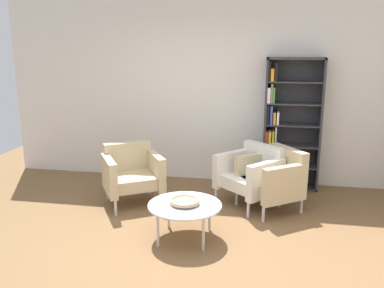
# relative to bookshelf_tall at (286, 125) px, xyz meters

# --- Properties ---
(ground_plane) EXTENTS (8.32, 8.32, 0.00)m
(ground_plane) POSITION_rel_bookshelf_tall_xyz_m (-1.14, -2.25, -0.93)
(ground_plane) COLOR brown
(plaster_back_panel) EXTENTS (6.40, 0.12, 2.90)m
(plaster_back_panel) POSITION_rel_bookshelf_tall_xyz_m (-1.14, 0.21, 0.52)
(plaster_back_panel) COLOR silver
(plaster_back_panel) RESTS_ON ground_plane
(bookshelf_tall) EXTENTS (0.80, 0.30, 1.90)m
(bookshelf_tall) POSITION_rel_bookshelf_tall_xyz_m (0.00, 0.00, 0.00)
(bookshelf_tall) COLOR #333338
(bookshelf_tall) RESTS_ON ground_plane
(coffee_table_low) EXTENTS (0.80, 0.80, 0.40)m
(coffee_table_low) POSITION_rel_bookshelf_tall_xyz_m (-1.13, -1.90, -0.56)
(coffee_table_low) COLOR silver
(coffee_table_low) RESTS_ON ground_plane
(decorative_bowl) EXTENTS (0.32, 0.32, 0.05)m
(decorative_bowl) POSITION_rel_bookshelf_tall_xyz_m (-1.13, -1.90, -0.50)
(decorative_bowl) COLOR tan
(decorative_bowl) RESTS_ON coffee_table_low
(armchair_spare_guest) EXTENTS (0.94, 0.92, 0.78)m
(armchair_spare_guest) POSITION_rel_bookshelf_tall_xyz_m (-2.02, -0.99, -0.52)
(armchair_spare_guest) COLOR #C6B289
(armchair_spare_guest) RESTS_ON ground_plane
(armchair_by_bookshelf) EXTENTS (0.95, 0.95, 0.78)m
(armchair_by_bookshelf) POSITION_rel_bookshelf_tall_xyz_m (-0.46, -0.75, -0.52)
(armchair_by_bookshelf) COLOR white
(armchair_by_bookshelf) RESTS_ON ground_plane
(armchair_near_window) EXTENTS (0.93, 0.95, 0.78)m
(armchair_near_window) POSITION_rel_bookshelf_tall_xyz_m (-0.17, -0.86, -0.52)
(armchair_near_window) COLOR #C6B289
(armchair_near_window) RESTS_ON ground_plane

